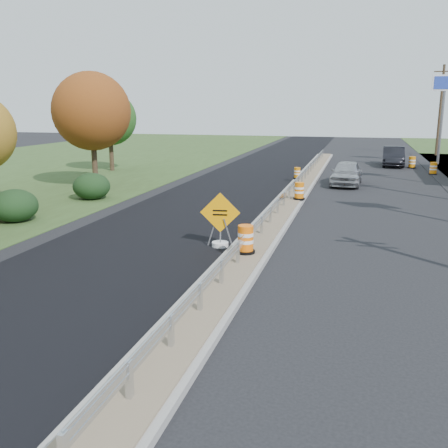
% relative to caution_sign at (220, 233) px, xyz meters
% --- Properties ---
extents(ground, '(140.00, 140.00, 0.00)m').
position_rel_caution_sign_xyz_m(ground, '(1.28, 1.57, -0.53)').
color(ground, black).
rests_on(ground, ground).
extents(milled_overlay, '(7.20, 120.00, 0.01)m').
position_rel_caution_sign_xyz_m(milled_overlay, '(-3.12, 11.57, -0.52)').
color(milled_overlay, black).
rests_on(milled_overlay, ground).
extents(median, '(1.60, 55.00, 0.23)m').
position_rel_caution_sign_xyz_m(median, '(1.28, 9.57, -0.42)').
color(median, gray).
rests_on(median, ground).
extents(guardrail, '(0.10, 46.15, 0.72)m').
position_rel_caution_sign_xyz_m(guardrail, '(1.28, 10.57, 0.20)').
color(guardrail, silver).
rests_on(guardrail, median).
extents(pylon_sign_north, '(2.20, 0.30, 7.90)m').
position_rel_caution_sign_xyz_m(pylon_sign_north, '(11.78, 31.57, 5.95)').
color(pylon_sign_north, slate).
rests_on(pylon_sign_north, ground).
extents(utility_pole_north, '(1.90, 0.26, 9.40)m').
position_rel_caution_sign_xyz_m(utility_pole_north, '(12.78, 40.57, 4.41)').
color(utility_pole_north, '#473523').
rests_on(utility_pole_north, ground).
extents(hedge_mid, '(2.09, 2.09, 1.52)m').
position_rel_caution_sign_xyz_m(hedge_mid, '(-10.22, 1.57, 0.23)').
color(hedge_mid, black).
rests_on(hedge_mid, ground).
extents(hedge_north, '(2.09, 2.09, 1.52)m').
position_rel_caution_sign_xyz_m(hedge_north, '(-9.72, 7.57, 0.23)').
color(hedge_north, black).
rests_on(hedge_north, ground).
extents(tree_near_red, '(4.95, 4.95, 7.35)m').
position_rel_caution_sign_xyz_m(tree_near_red, '(-11.72, 11.57, 4.34)').
color(tree_near_red, '#473523').
rests_on(tree_near_red, ground).
extents(tree_near_back, '(4.29, 4.29, 6.37)m').
position_rel_caution_sign_xyz_m(tree_near_back, '(-14.72, 19.57, 3.68)').
color(tree_near_back, '#473523').
rests_on(tree_near_back, ground).
extents(caution_sign, '(1.50, 0.63, 2.08)m').
position_rel_caution_sign_xyz_m(caution_sign, '(0.00, 0.00, 0.00)').
color(caution_sign, white).
rests_on(caution_sign, ground).
extents(barrel_median_near, '(0.67, 0.67, 0.98)m').
position_rel_caution_sign_xyz_m(barrel_median_near, '(1.28, -1.29, 0.17)').
color(barrel_median_near, black).
rests_on(barrel_median_near, median).
extents(barrel_median_mid, '(0.63, 0.63, 0.92)m').
position_rel_caution_sign_xyz_m(barrel_median_mid, '(1.83, 9.45, 0.15)').
color(barrel_median_mid, black).
rests_on(barrel_median_mid, median).
extents(barrel_median_far, '(0.54, 0.54, 0.79)m').
position_rel_caution_sign_xyz_m(barrel_median_far, '(0.73, 17.42, 0.08)').
color(barrel_median_far, black).
rests_on(barrel_median_far, median).
extents(barrel_shoulder_mid, '(0.65, 0.65, 0.95)m').
position_rel_caution_sign_xyz_m(barrel_shoulder_mid, '(10.48, 24.13, -0.07)').
color(barrel_shoulder_mid, black).
rests_on(barrel_shoulder_mid, ground).
extents(barrel_shoulder_far, '(0.68, 0.68, 1.00)m').
position_rel_caution_sign_xyz_m(barrel_shoulder_far, '(9.25, 27.93, -0.05)').
color(barrel_shoulder_far, black).
rests_on(barrel_shoulder_far, ground).
extents(car_silver, '(2.17, 4.86, 1.62)m').
position_rel_caution_sign_xyz_m(car_silver, '(4.11, 16.89, 0.28)').
color(car_silver, '#A5A6AA').
rests_on(car_silver, ground).
extents(car_dark_mid, '(1.94, 5.19, 1.69)m').
position_rel_caution_sign_xyz_m(car_dark_mid, '(7.78, 29.36, 0.32)').
color(car_dark_mid, black).
rests_on(car_dark_mid, ground).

